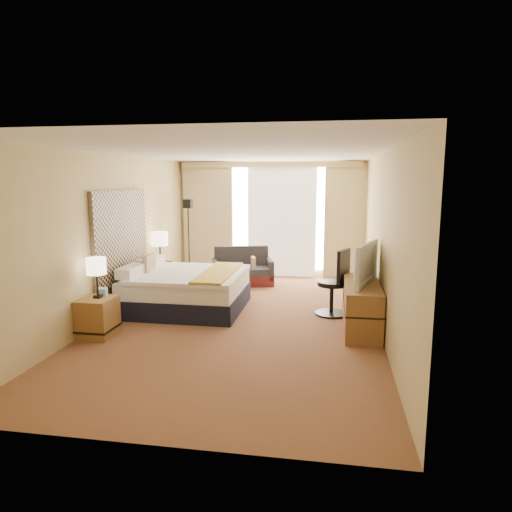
% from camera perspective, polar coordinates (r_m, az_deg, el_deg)
% --- Properties ---
extents(floor, '(4.20, 7.00, 0.02)m').
position_cam_1_polar(floor, '(7.28, -1.79, -8.02)').
color(floor, '#4F2016').
rests_on(floor, ground).
extents(ceiling, '(4.20, 7.00, 0.02)m').
position_cam_1_polar(ceiling, '(6.96, -1.91, 12.86)').
color(ceiling, silver).
rests_on(ceiling, wall_back).
extents(wall_back, '(4.20, 0.02, 2.60)m').
position_cam_1_polar(wall_back, '(10.44, 1.91, 4.61)').
color(wall_back, tan).
rests_on(wall_back, ground).
extents(wall_front, '(4.20, 0.02, 2.60)m').
position_cam_1_polar(wall_front, '(3.69, -12.53, -4.78)').
color(wall_front, tan).
rests_on(wall_front, ground).
extents(wall_left, '(0.02, 7.00, 2.60)m').
position_cam_1_polar(wall_left, '(7.69, -17.40, 2.41)').
color(wall_left, tan).
rests_on(wall_left, ground).
extents(wall_right, '(0.02, 7.00, 2.60)m').
position_cam_1_polar(wall_right, '(6.91, 15.50, 1.73)').
color(wall_right, tan).
rests_on(wall_right, ground).
extents(headboard, '(0.06, 1.85, 1.50)m').
position_cam_1_polar(headboard, '(7.85, -16.47, 2.44)').
color(headboard, black).
rests_on(headboard, wall_left).
extents(nightstand_left, '(0.45, 0.52, 0.55)m').
position_cam_1_polar(nightstand_left, '(6.88, -19.18, -7.23)').
color(nightstand_left, olive).
rests_on(nightstand_left, floor).
extents(nightstand_right, '(0.45, 0.52, 0.55)m').
position_cam_1_polar(nightstand_right, '(9.08, -11.67, -2.88)').
color(nightstand_right, olive).
rests_on(nightstand_right, floor).
extents(media_dresser, '(0.50, 1.80, 0.70)m').
position_cam_1_polar(media_dresser, '(7.07, 12.97, -5.85)').
color(media_dresser, olive).
rests_on(media_dresser, floor).
extents(window, '(2.30, 0.02, 2.30)m').
position_cam_1_polar(window, '(10.38, 3.26, 4.68)').
color(window, white).
rests_on(window, wall_back).
extents(curtains, '(4.12, 0.19, 2.56)m').
position_cam_1_polar(curtains, '(10.32, 1.81, 5.16)').
color(curtains, beige).
rests_on(curtains, floor).
extents(bed, '(1.91, 1.75, 0.93)m').
position_cam_1_polar(bed, '(7.90, -8.72, -4.17)').
color(bed, black).
rests_on(bed, floor).
extents(loveseat, '(1.39, 1.00, 0.78)m').
position_cam_1_polar(loveseat, '(9.67, -1.70, -2.02)').
color(loveseat, '#541819').
rests_on(loveseat, floor).
extents(floor_lamp, '(0.23, 0.23, 1.79)m').
position_cam_1_polar(floor_lamp, '(9.79, -8.45, 3.96)').
color(floor_lamp, black).
rests_on(floor_lamp, floor).
extents(desk_chair, '(0.55, 0.55, 1.10)m').
position_cam_1_polar(desk_chair, '(7.53, 9.87, -3.72)').
color(desk_chair, black).
rests_on(desk_chair, floor).
extents(lamp_left, '(0.27, 0.27, 0.58)m').
position_cam_1_polar(lamp_left, '(6.73, -19.35, -1.29)').
color(lamp_left, black).
rests_on(lamp_left, nightstand_left).
extents(lamp_right, '(0.31, 0.31, 0.66)m').
position_cam_1_polar(lamp_right, '(8.97, -11.95, 2.04)').
color(lamp_right, black).
rests_on(lamp_right, nightstand_right).
extents(tissue_box, '(0.15, 0.15, 0.11)m').
position_cam_1_polar(tissue_box, '(6.91, -18.66, -4.28)').
color(tissue_box, '#80AEC6').
rests_on(tissue_box, nightstand_left).
extents(telephone, '(0.21, 0.19, 0.07)m').
position_cam_1_polar(telephone, '(9.10, -11.18, -0.83)').
color(telephone, black).
rests_on(telephone, nightstand_right).
extents(television, '(0.45, 1.04, 0.60)m').
position_cam_1_polar(television, '(6.76, 12.84, -0.89)').
color(television, black).
rests_on(television, media_dresser).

